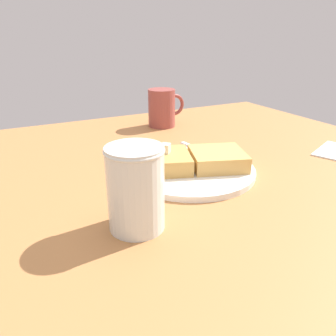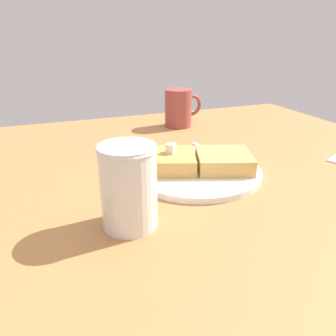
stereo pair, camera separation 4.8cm
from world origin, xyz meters
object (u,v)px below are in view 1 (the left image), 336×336
at_px(plate, 190,170).
at_px(syrup_jar, 136,191).
at_px(fork, 211,154).
at_px(coffee_mug, 162,108).

bearing_deg(plate, syrup_jar, -141.45).
xyz_separation_m(fork, coffee_mug, (0.03, 0.27, 0.04)).
relative_size(plate, syrup_jar, 2.10).
bearing_deg(syrup_jar, fork, 35.37).
distance_m(fork, syrup_jar, 0.27).
bearing_deg(fork, plate, -152.87).
bearing_deg(syrup_jar, coffee_mug, 59.96).
height_order(plate, coffee_mug, coffee_mug).
height_order(syrup_jar, coffee_mug, syrup_jar).
relative_size(plate, fork, 1.41).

